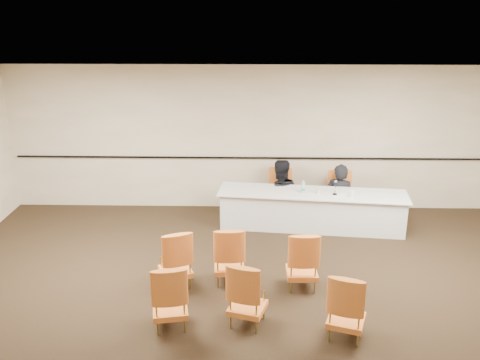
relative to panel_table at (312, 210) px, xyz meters
The scene contains 20 objects.
floor 3.18m from the panel_table, 111.80° to the right, with size 10.00×10.00×0.00m, color black.
ceiling 4.12m from the panel_table, 111.80° to the right, with size 10.00×10.00×0.00m, color white.
wall_back 1.95m from the panel_table, 137.60° to the left, with size 10.00×0.04×3.00m, color #F6DEC1.
wall_rail 1.73m from the panel_table, 138.69° to the left, with size 9.80×0.04×0.03m, color black.
panel_table is the anchor object (origin of this frame).
panelist_main 0.77m from the panel_table, 38.79° to the left, with size 0.59×0.39×1.62m, color black.
panelist_main_chair 0.77m from the panel_table, 38.79° to the left, with size 0.50×0.50×0.95m, color orange, non-canonical shape.
panelist_second 0.85m from the panel_table, 134.49° to the left, with size 0.82×0.64×1.70m, color black.
panelist_second_chair 0.86m from the panel_table, 134.49° to the left, with size 0.50×0.50×0.95m, color orange, non-canonical shape.
papers 0.65m from the panel_table, 16.07° to the right, with size 0.30×0.22×0.00m, color white.
microphone 0.64m from the panel_table, 15.17° to the right, with size 0.09×0.18×0.25m, color black, non-canonical shape.
water_bottle 0.51m from the panel_table, behind, with size 0.07×0.07×0.24m, color teal, non-canonical shape.
drinking_glass 0.43m from the panel_table, 29.29° to the right, with size 0.06×0.06×0.10m, color silver.
coffee_cup 0.86m from the panel_table, 19.89° to the right, with size 0.09×0.09×0.14m, color white.
aud_chair_front_left 3.27m from the panel_table, 135.24° to the right, with size 0.50×0.50×0.95m, color orange, non-canonical shape.
aud_chair_front_mid 2.63m from the panel_table, 124.89° to the right, with size 0.50×0.50×0.95m, color orange, non-canonical shape.
aud_chair_front_right 2.34m from the panel_table, 99.55° to the right, with size 0.50×0.50×0.95m, color orange, non-canonical shape.
aud_chair_back_left 4.06m from the panel_table, 123.58° to the right, with size 0.50×0.50×0.95m, color orange, non-canonical shape.
aud_chair_back_mid 3.51m from the panel_table, 110.10° to the right, with size 0.50×0.50×0.95m, color orange, non-canonical shape.
aud_chair_back_right 3.57m from the panel_table, 88.68° to the right, with size 0.50×0.50×0.95m, color orange, non-canonical shape.
Camera 1 is at (0.01, -6.67, 4.21)m, focal length 40.00 mm.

